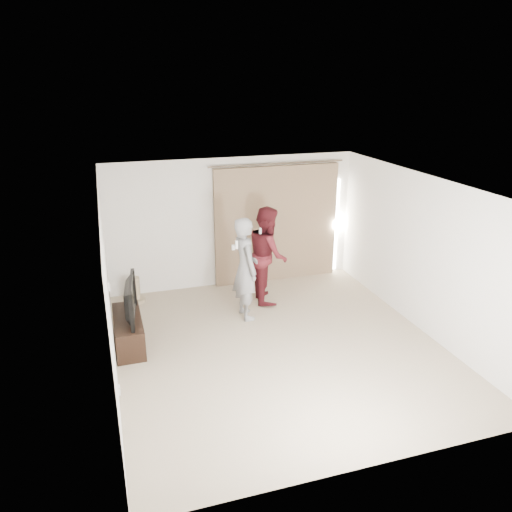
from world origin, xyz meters
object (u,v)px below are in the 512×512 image
(tv, at_px, (125,300))
(person_woman, at_px, (268,254))
(person_man, at_px, (245,268))
(tv_console, at_px, (129,331))

(tv, height_order, person_woman, person_woman)
(person_man, bearing_deg, tv_console, -168.85)
(person_woman, bearing_deg, person_man, -136.02)
(tv, distance_m, person_man, 2.11)
(tv, xyz_separation_m, person_woman, (2.66, 0.99, 0.13))
(tv, relative_size, person_woman, 0.59)
(tv, distance_m, person_woman, 2.84)
(tv, relative_size, person_man, 0.59)
(tv_console, xyz_separation_m, person_man, (2.06, 0.41, 0.68))
(tv_console, relative_size, person_woman, 0.68)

